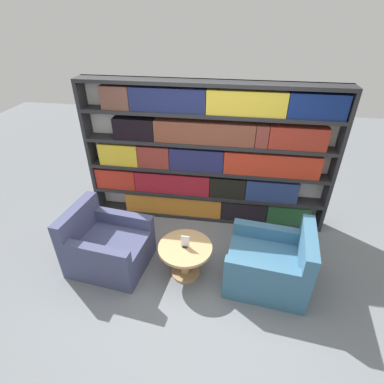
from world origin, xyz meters
name	(u,v)px	position (x,y,z in m)	size (l,w,h in m)	color
ground_plane	(192,282)	(0.00, 0.00, 0.00)	(14.00, 14.00, 0.00)	slate
bookshelf	(208,158)	(0.02, 1.40, 1.05)	(3.57, 0.30, 2.12)	silver
armchair_left	(107,247)	(-1.15, 0.16, 0.28)	(1.03, 0.91, 0.82)	#42476B
armchair_right	(270,265)	(0.93, 0.15, 0.28)	(1.03, 0.91, 0.82)	#386684
coffee_table	(185,254)	(-0.11, 0.13, 0.32)	(0.66, 0.66, 0.45)	tan
table_sign	(185,242)	(-0.11, 0.13, 0.52)	(0.10, 0.06, 0.17)	black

